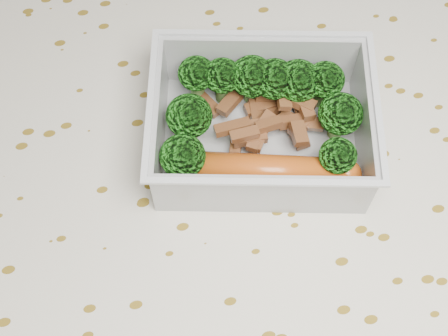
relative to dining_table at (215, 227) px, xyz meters
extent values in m
cube|color=brown|center=(0.00, 0.00, 0.06)|extent=(1.40, 0.90, 0.04)
cube|color=silver|center=(0.00, 0.00, 0.09)|extent=(1.46, 0.96, 0.01)
cube|color=silver|center=(0.04, 0.03, 0.09)|extent=(0.18, 0.16, 0.00)
cube|color=silver|center=(0.06, 0.09, 0.12)|extent=(0.16, 0.04, 0.05)
cube|color=silver|center=(0.03, -0.03, 0.12)|extent=(0.16, 0.04, 0.05)
cube|color=silver|center=(0.12, 0.01, 0.12)|extent=(0.03, 0.11, 0.05)
cube|color=silver|center=(-0.03, 0.05, 0.12)|extent=(0.03, 0.11, 0.05)
cube|color=silver|center=(0.06, 0.09, 0.15)|extent=(0.17, 0.04, 0.00)
cube|color=silver|center=(0.03, -0.03, 0.15)|extent=(0.17, 0.04, 0.00)
cube|color=silver|center=(0.12, 0.01, 0.15)|extent=(0.03, 0.12, 0.00)
cube|color=silver|center=(-0.04, 0.05, 0.15)|extent=(0.03, 0.12, 0.00)
cylinder|color=#608C3F|center=(0.00, 0.08, 0.10)|extent=(0.01, 0.01, 0.02)
ellipsoid|color=#25901B|center=(0.00, 0.08, 0.13)|extent=(0.03, 0.03, 0.03)
cylinder|color=#608C3F|center=(0.02, 0.07, 0.10)|extent=(0.01, 0.01, 0.02)
ellipsoid|color=#25901B|center=(0.02, 0.07, 0.13)|extent=(0.03, 0.03, 0.03)
cylinder|color=#608C3F|center=(0.05, 0.07, 0.10)|extent=(0.01, 0.01, 0.02)
ellipsoid|color=#25901B|center=(0.05, 0.07, 0.12)|extent=(0.04, 0.04, 0.03)
cylinder|color=#608C3F|center=(0.06, 0.06, 0.10)|extent=(0.01, 0.01, 0.02)
ellipsoid|color=#25901B|center=(0.06, 0.06, 0.12)|extent=(0.03, 0.03, 0.03)
cylinder|color=#608C3F|center=(0.08, 0.06, 0.10)|extent=(0.01, 0.01, 0.02)
ellipsoid|color=#25901B|center=(0.08, 0.06, 0.12)|extent=(0.04, 0.04, 0.03)
cylinder|color=#608C3F|center=(0.10, 0.05, 0.10)|extent=(0.01, 0.01, 0.02)
ellipsoid|color=#25901B|center=(0.10, 0.05, 0.13)|extent=(0.03, 0.03, 0.03)
cylinder|color=#608C3F|center=(-0.01, 0.04, 0.10)|extent=(0.01, 0.01, 0.02)
ellipsoid|color=#25901B|center=(-0.01, 0.04, 0.12)|extent=(0.04, 0.04, 0.03)
cylinder|color=#608C3F|center=(0.10, 0.02, 0.10)|extent=(0.01, 0.01, 0.02)
ellipsoid|color=#25901B|center=(0.10, 0.02, 0.12)|extent=(0.03, 0.03, 0.03)
cylinder|color=#608C3F|center=(-0.02, 0.01, 0.10)|extent=(0.01, 0.01, 0.02)
ellipsoid|color=#25901B|center=(-0.02, 0.01, 0.12)|extent=(0.03, 0.03, 0.03)
cylinder|color=#608C3F|center=(0.09, -0.01, 0.10)|extent=(0.01, 0.01, 0.02)
ellipsoid|color=#25901B|center=(0.09, -0.01, 0.13)|extent=(0.03, 0.03, 0.02)
cube|color=brown|center=(0.06, 0.06, 0.11)|extent=(0.02, 0.01, 0.01)
cube|color=brown|center=(0.03, 0.03, 0.11)|extent=(0.02, 0.01, 0.01)
cube|color=brown|center=(0.01, 0.07, 0.10)|extent=(0.02, 0.02, 0.01)
cube|color=brown|center=(0.07, 0.06, 0.10)|extent=(0.03, 0.02, 0.01)
cube|color=brown|center=(0.05, 0.03, 0.11)|extent=(0.03, 0.03, 0.01)
cube|color=brown|center=(0.07, 0.02, 0.10)|extent=(0.01, 0.02, 0.01)
cube|color=brown|center=(0.05, 0.03, 0.12)|extent=(0.02, 0.01, 0.01)
cube|color=brown|center=(0.04, 0.02, 0.11)|extent=(0.02, 0.02, 0.01)
cube|color=brown|center=(0.08, 0.04, 0.10)|extent=(0.01, 0.02, 0.01)
cube|color=brown|center=(0.03, 0.02, 0.12)|extent=(0.02, 0.01, 0.01)
cube|color=brown|center=(0.05, 0.05, 0.10)|extent=(0.01, 0.03, 0.01)
cube|color=brown|center=(0.02, 0.03, 0.12)|extent=(0.03, 0.01, 0.01)
cube|color=brown|center=(0.08, 0.03, 0.11)|extent=(0.02, 0.02, 0.01)
cube|color=brown|center=(0.08, 0.03, 0.11)|extent=(0.03, 0.02, 0.01)
cube|color=brown|center=(0.07, 0.04, 0.10)|extent=(0.02, 0.02, 0.01)
cube|color=brown|center=(0.07, 0.02, 0.12)|extent=(0.01, 0.02, 0.01)
cube|color=brown|center=(0.07, 0.03, 0.11)|extent=(0.02, 0.01, 0.01)
cube|color=brown|center=(0.03, 0.06, 0.11)|extent=(0.03, 0.02, 0.01)
cube|color=brown|center=(0.04, 0.03, 0.11)|extent=(0.02, 0.03, 0.01)
cube|color=brown|center=(0.02, 0.02, 0.10)|extent=(0.02, 0.03, 0.01)
cube|color=brown|center=(0.07, 0.05, 0.12)|extent=(0.01, 0.03, 0.01)
cube|color=brown|center=(0.05, 0.06, 0.10)|extent=(0.03, 0.01, 0.01)
cube|color=brown|center=(0.08, 0.04, 0.12)|extent=(0.03, 0.03, 0.01)
cube|color=brown|center=(0.03, 0.02, 0.11)|extent=(0.03, 0.01, 0.01)
cube|color=brown|center=(0.08, 0.04, 0.11)|extent=(0.01, 0.03, 0.01)
cube|color=brown|center=(0.08, 0.03, 0.10)|extent=(0.03, 0.02, 0.01)
cylinder|color=#B74D14|center=(0.04, -0.01, 0.11)|extent=(0.12, 0.06, 0.03)
sphere|color=#B74D14|center=(0.10, -0.02, 0.11)|extent=(0.03, 0.03, 0.03)
sphere|color=#B74D14|center=(-0.02, 0.01, 0.11)|extent=(0.03, 0.03, 0.03)
camera|label=1|loc=(-0.04, -0.21, 0.53)|focal=50.00mm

